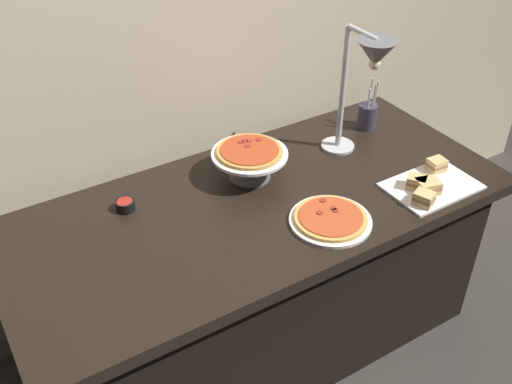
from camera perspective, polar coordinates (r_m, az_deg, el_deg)
ground_plane at (r=2.73m, az=0.27°, el=-13.80°), size 8.00×8.00×0.00m
back_wall at (r=2.38m, az=-6.22°, el=13.86°), size 4.40×0.04×2.40m
buffet_table at (r=2.45m, az=0.29°, el=-7.96°), size 1.90×0.84×0.76m
heat_lamp at (r=2.27m, az=10.70°, el=11.78°), size 0.15×0.31×0.54m
pizza_plate_front at (r=2.12m, az=7.14°, el=-2.60°), size 0.29×0.29×0.03m
pizza_plate_center at (r=2.29m, az=-0.61°, el=3.54°), size 0.30×0.30×0.13m
sandwich_platter at (r=2.36m, az=16.19°, el=0.69°), size 0.35×0.24×0.06m
sauce_cup_near at (r=2.21m, az=-12.40°, el=-1.22°), size 0.07×0.07×0.04m
utensil_holder at (r=2.69m, az=10.61°, el=7.20°), size 0.08×0.08×0.23m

